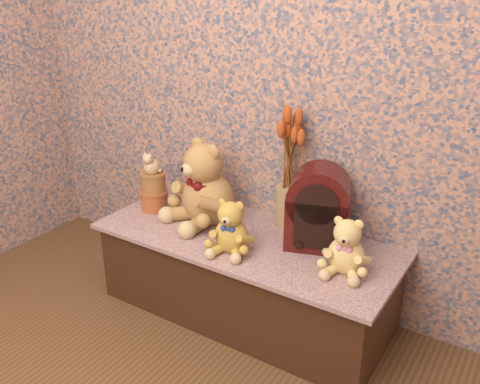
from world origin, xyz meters
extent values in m
cube|color=#3C547A|center=(0.00, 1.50, 1.30)|extent=(3.00, 0.10, 2.60)
cube|color=#394376|center=(0.00, 1.22, 0.20)|extent=(1.39, 0.59, 0.40)
cylinder|color=tan|center=(0.10, 1.42, 0.50)|extent=(0.15, 0.15, 0.20)
cylinder|color=#D1843D|center=(-0.55, 1.22, 0.45)|extent=(0.14, 0.14, 0.10)
cylinder|color=tan|center=(-0.55, 1.22, 0.55)|extent=(0.15, 0.15, 0.10)
camera|label=1|loc=(1.11, -0.55, 1.50)|focal=38.68mm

